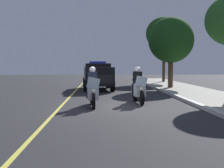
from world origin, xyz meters
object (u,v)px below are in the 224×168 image
Objects in this scene: tree_far_back at (171,40)px; police_motorcycle_lead_left at (93,90)px; tree_behind_suv at (164,34)px; police_suv at (98,75)px; police_motorcycle_lead_right at (138,88)px.

police_motorcycle_lead_left is at bearing -31.94° from tree_far_back.
police_motorcycle_lead_left is 0.33× the size of tree_behind_suv.
police_suv is at bearing -83.03° from tree_far_back.
police_motorcycle_lead_left is 11.13m from tree_far_back.
police_suv is at bearing -165.14° from police_motorcycle_lead_right.
police_motorcycle_lead_left is 18.42m from tree_behind_suv.
tree_behind_suv reaches higher than police_suv.
tree_behind_suv is at bearing 163.05° from police_motorcycle_lead_right.
police_motorcycle_lead_right is 0.33× the size of tree_behind_suv.
police_motorcycle_lead_left is at bearing -1.13° from police_suv.
tree_behind_suv is at bearing 140.61° from police_suv.
police_motorcycle_lead_right is at bearing -16.95° from tree_behind_suv.
police_suv reaches higher than police_motorcycle_lead_left.
tree_far_back is 0.81× the size of tree_behind_suv.
police_motorcycle_lead_right is 0.43× the size of police_suv.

